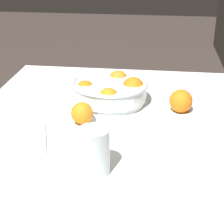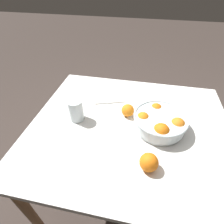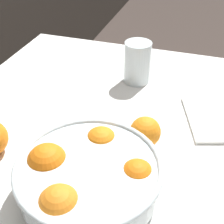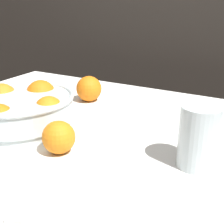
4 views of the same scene
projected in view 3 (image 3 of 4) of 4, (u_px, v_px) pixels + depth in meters
name	position (u px, v px, depth m)	size (l,w,h in m)	color
dining_table	(109.00, 168.00, 0.81)	(1.11, 0.96, 0.77)	white
fruit_bowl	(87.00, 177.00, 0.61)	(0.28, 0.28, 0.10)	silver
juice_glass	(137.00, 65.00, 0.96)	(0.08, 0.08, 0.13)	#F4A314
orange_loose_front	(145.00, 132.00, 0.73)	(0.07, 0.07, 0.07)	orange
napkin	(209.00, 119.00, 0.83)	(0.19, 0.11, 0.01)	white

